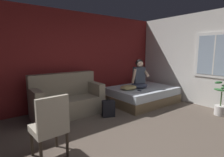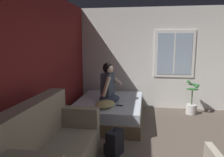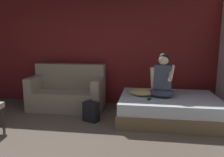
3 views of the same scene
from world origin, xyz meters
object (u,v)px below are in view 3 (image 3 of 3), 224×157
(bed, at_px, (168,108))
(throw_pillow, at_px, (141,92))
(couch, at_px, (68,92))
(backpack, at_px, (91,112))
(cell_phone, at_px, (149,99))
(person_seated, at_px, (163,79))

(bed, distance_m, throw_pillow, 0.65)
(couch, distance_m, backpack, 1.08)
(couch, height_order, throw_pillow, couch)
(bed, xyz_separation_m, cell_phone, (-0.40, -0.28, 0.25))
(backpack, xyz_separation_m, throw_pillow, (0.96, 0.33, 0.36))
(backpack, bearing_deg, couch, 135.56)
(bed, height_order, couch, couch)
(couch, bearing_deg, bed, -9.87)
(person_seated, bearing_deg, couch, 169.22)
(couch, height_order, cell_phone, couch)
(backpack, bearing_deg, cell_phone, 2.90)
(person_seated, height_order, cell_phone, person_seated)
(couch, relative_size, backpack, 3.72)
(couch, bearing_deg, backpack, -44.44)
(throw_pillow, bearing_deg, bed, 1.10)
(backpack, bearing_deg, person_seated, 13.33)
(person_seated, relative_size, cell_phone, 6.08)
(couch, height_order, person_seated, person_seated)
(bed, bearing_deg, couch, 170.13)
(person_seated, bearing_deg, cell_phone, -133.56)
(person_seated, bearing_deg, backpack, -166.67)
(person_seated, height_order, backpack, person_seated)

